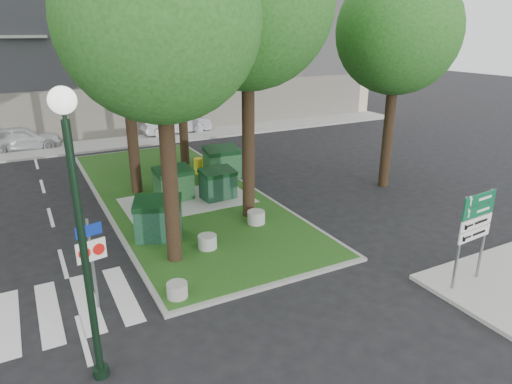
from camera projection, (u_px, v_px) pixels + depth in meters
ground at (259, 289)px, 12.29m from camera, size 120.00×120.00×0.00m
median_island at (179, 194)px, 19.14m from camera, size 6.00×16.00×0.12m
median_kerb at (179, 194)px, 19.15m from camera, size 6.30×16.30×0.10m
building_sidewalk at (115, 143)px, 27.66m from camera, size 42.00×3.00×0.12m
zebra_crossing at (105, 298)px, 11.89m from camera, size 5.00×3.00×0.01m
apartment_building at (80, 7)px, 31.21m from camera, size 41.00×12.00×16.00m
tree_median_mid at (123, 18)px, 17.06m from camera, size 4.80×4.80×9.99m
tree_street_right at (400, 19)px, 18.13m from camera, size 5.00×5.00×10.06m
dumpster_a at (159, 219)px, 14.81m from camera, size 1.79×1.54×1.40m
dumpster_b at (174, 184)px, 18.26m from camera, size 1.52×1.12×1.34m
dumpster_c at (218, 184)px, 18.36m from camera, size 1.41×1.03×1.26m
dumpster_d at (222, 162)px, 20.94m from camera, size 1.62×1.18×1.46m
bollard_left at (177, 290)px, 11.68m from camera, size 0.54×0.54×0.38m
bollard_right at (256, 217)px, 16.09m from camera, size 0.62×0.62×0.45m
bollard_mid at (207, 242)px, 14.28m from camera, size 0.59×0.59×0.42m
litter_bin at (198, 166)px, 21.57m from camera, size 0.43×0.43×0.74m
street_lamp at (78, 210)px, 8.01m from camera, size 0.46×0.46×5.76m
traffic_sign_pole at (91, 252)px, 10.97m from camera, size 0.72×0.19×2.42m
directional_sign at (475, 224)px, 11.83m from camera, size 1.29×0.17×2.58m
car_white at (21, 138)px, 26.07m from camera, size 4.19×1.69×1.43m
car_silver at (176, 123)px, 30.11m from camera, size 4.67×1.86×1.51m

